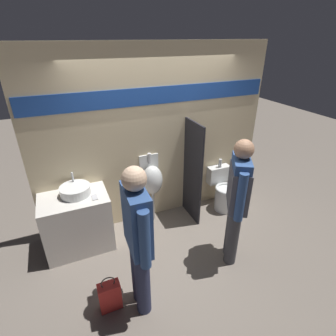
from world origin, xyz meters
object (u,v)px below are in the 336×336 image
at_px(person_in_vest, 237,195).
at_px(toilet, 223,192).
at_px(sink_basin, 75,190).
at_px(person_with_lanyard, 138,238).
at_px(urinal_near_counter, 152,180).
at_px(shopping_bag, 110,296).
at_px(cell_phone, 95,197).

bearing_deg(person_in_vest, toilet, 2.13).
bearing_deg(toilet, sink_basin, 178.62).
height_order(person_in_vest, person_with_lanyard, person_with_lanyard).
xyz_separation_m(toilet, person_with_lanyard, (-1.91, -1.24, 0.66)).
relative_size(sink_basin, toilet, 0.47).
height_order(urinal_near_counter, shopping_bag, urinal_near_counter).
height_order(toilet, person_with_lanyard, person_with_lanyard).
relative_size(person_in_vest, person_with_lanyard, 0.99).
relative_size(cell_phone, toilet, 0.16).
bearing_deg(shopping_bag, cell_phone, 85.34).
height_order(sink_basin, toilet, sink_basin).
height_order(sink_basin, cell_phone, sink_basin).
distance_m(person_in_vest, person_with_lanyard, 1.35).
height_order(person_with_lanyard, shopping_bag, person_with_lanyard).
distance_m(cell_phone, urinal_near_counter, 0.95).
bearing_deg(person_with_lanyard, sink_basin, 22.22).
relative_size(toilet, person_in_vest, 0.50).
relative_size(person_in_vest, shopping_bag, 3.66).
distance_m(cell_phone, person_with_lanyard, 1.15).
height_order(sink_basin, person_with_lanyard, person_with_lanyard).
height_order(cell_phone, person_with_lanyard, person_with_lanyard).
relative_size(toilet, shopping_bag, 1.82).
relative_size(sink_basin, cell_phone, 2.88).
height_order(sink_basin, person_in_vest, person_in_vest).
height_order(sink_basin, urinal_near_counter, urinal_near_counter).
bearing_deg(toilet, cell_phone, -176.79).
relative_size(toilet, person_with_lanyard, 0.49).
bearing_deg(person_in_vest, cell_phone, 91.26).
bearing_deg(urinal_near_counter, person_with_lanyard, -115.16).
bearing_deg(sink_basin, urinal_near_counter, 4.87).
bearing_deg(cell_phone, person_with_lanyard, -77.05).
bearing_deg(cell_phone, urinal_near_counter, 16.82).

